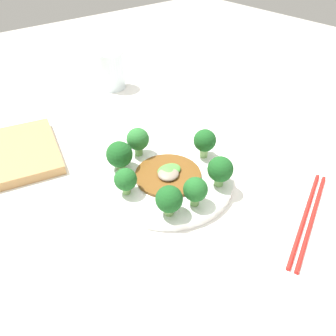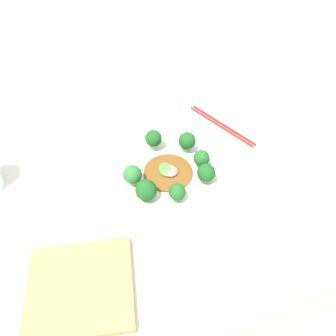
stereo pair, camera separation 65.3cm
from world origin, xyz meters
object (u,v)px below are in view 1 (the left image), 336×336
at_px(broccoli_northwest, 169,200).
at_px(cutting_board, 10,154).
at_px(broccoli_north, 124,179).
at_px(stirfry_center, 168,174).
at_px(broccoli_southwest, 220,170).
at_px(broccoli_east, 138,140).
at_px(broccoli_northeast, 119,155).
at_px(broccoli_west, 195,190).
at_px(chopsticks, 308,217).
at_px(broccoli_south, 205,141).
at_px(drinking_glass, 111,70).
at_px(plate, 168,179).

relative_size(broccoli_northwest, cutting_board, 0.23).
distance_m(broccoli_north, stirfry_center, 0.09).
bearing_deg(stirfry_center, broccoli_southwest, -143.76).
height_order(broccoli_southwest, broccoli_east, same).
height_order(broccoli_southwest, broccoli_northeast, same).
height_order(broccoli_west, chopsticks, broccoli_west).
bearing_deg(broccoli_northwest, broccoli_southwest, -90.86).
relative_size(broccoli_northeast, broccoli_south, 0.96).
bearing_deg(chopsticks, drinking_glass, -1.56).
relative_size(broccoli_south, drinking_glass, 0.59).
xyz_separation_m(broccoli_south, cutting_board, (0.27, 0.30, -0.04)).
bearing_deg(broccoli_east, cutting_board, 49.08).
bearing_deg(broccoli_northwest, broccoli_west, -102.72).
relative_size(broccoli_northeast, stirfry_center, 0.47).
height_order(broccoli_northwest, broccoli_east, broccoli_east).
bearing_deg(broccoli_west, drinking_glass, -16.71).
distance_m(broccoli_east, broccoli_northeast, 0.06).
bearing_deg(chopsticks, stirfry_center, 29.22).
relative_size(stirfry_center, cutting_board, 0.51).
bearing_deg(plate, broccoli_west, 172.08).
bearing_deg(drinking_glass, stirfry_center, 161.66).
bearing_deg(broccoli_north, broccoli_west, -144.10).
bearing_deg(drinking_glass, broccoli_south, 173.76).
bearing_deg(drinking_glass, broccoli_north, 151.17).
height_order(broccoli_northeast, stirfry_center, broccoli_northeast).
height_order(broccoli_south, drinking_glass, drinking_glass).
height_order(broccoli_north, cutting_board, broccoli_north).
distance_m(broccoli_north, broccoli_southwest, 0.17).
height_order(broccoli_northeast, chopsticks, broccoli_northeast).
bearing_deg(broccoli_west, broccoli_northeast, 14.93).
height_order(broccoli_southwest, chopsticks, broccoli_southwest).
bearing_deg(broccoli_north, broccoli_east, -47.30).
xyz_separation_m(plate, broccoli_north, (0.02, 0.09, 0.04)).
bearing_deg(broccoli_south, broccoli_southwest, 153.60).
bearing_deg(stirfry_center, plate, 54.61).
bearing_deg(plate, broccoli_east, 1.17).
distance_m(plate, broccoli_northwest, 0.10).
relative_size(broccoli_south, stirfry_center, 0.49).
relative_size(broccoli_north, drinking_glass, 0.49).
bearing_deg(cutting_board, drinking_glass, -65.30).
xyz_separation_m(broccoli_north, cutting_board, (0.26, 0.12, -0.04)).
height_order(broccoli_northwest, stirfry_center, broccoli_northwest).
bearing_deg(broccoli_east, broccoli_north, 132.70).
height_order(broccoli_north, broccoli_southwest, broccoli_southwest).
bearing_deg(broccoli_east, drinking_glass, -23.21).
height_order(broccoli_south, cutting_board, broccoli_south).
bearing_deg(drinking_glass, broccoli_west, 163.29).
bearing_deg(broccoli_north, drinking_glass, -28.83).
distance_m(broccoli_southwest, broccoli_northeast, 0.19).
bearing_deg(broccoli_east, broccoli_southwest, -160.94).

